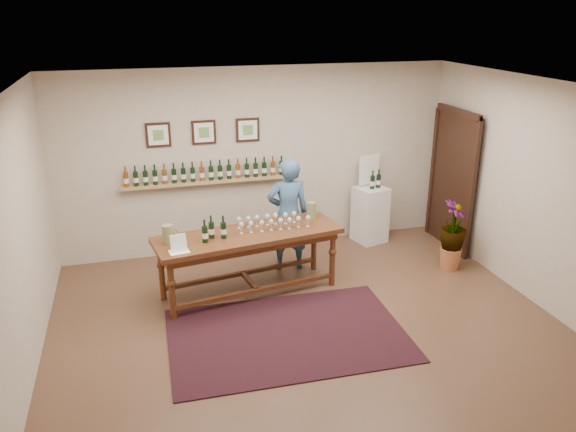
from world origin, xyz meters
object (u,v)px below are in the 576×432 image
object	(u,v)px
potted_plant	(452,236)
person	(288,214)
display_pedestal	(370,214)
tasting_table	(249,242)

from	to	relation	value
potted_plant	person	size ratio (longest dim) A/B	0.54
display_pedestal	potted_plant	distance (m)	1.48
display_pedestal	person	bearing A→B (deg)	-158.21
tasting_table	potted_plant	size ratio (longest dim) A/B	2.80
person	tasting_table	bearing A→B (deg)	45.11
potted_plant	display_pedestal	bearing A→B (deg)	118.27
display_pedestal	person	world-z (taller)	person
tasting_table	potted_plant	bearing A→B (deg)	-10.55
tasting_table	person	bearing A→B (deg)	31.62
display_pedestal	person	size ratio (longest dim) A/B	0.55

